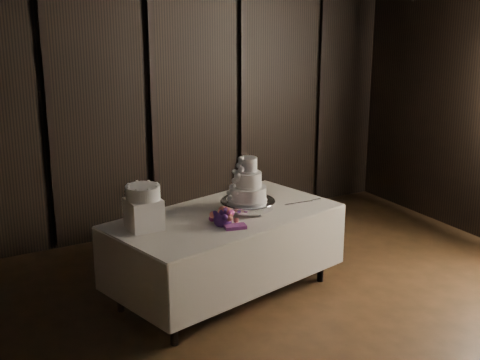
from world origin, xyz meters
name	(u,v)px	position (x,y,z in m)	size (l,w,h in m)	color
room	(362,177)	(0.00, 0.00, 1.50)	(6.08, 7.08, 3.08)	black
display_table	(225,252)	(-0.10, 1.66, 0.42)	(2.17, 1.47, 0.76)	silver
cake_stand	(248,206)	(0.13, 1.66, 0.81)	(0.48, 0.48, 0.09)	silver
wedding_cake	(246,185)	(0.10, 1.65, 1.00)	(0.36, 0.32, 0.39)	white
bouquet	(223,218)	(-0.23, 1.44, 0.82)	(0.28, 0.38, 0.18)	#B94441
box_pedestal	(144,214)	(-0.83, 1.69, 0.89)	(0.26, 0.26, 0.25)	white
small_cake	(143,192)	(-0.83, 1.69, 1.07)	(0.28, 0.28, 0.11)	white
cake_knife	(299,203)	(0.63, 1.61, 0.77)	(0.37, 0.02, 0.01)	silver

